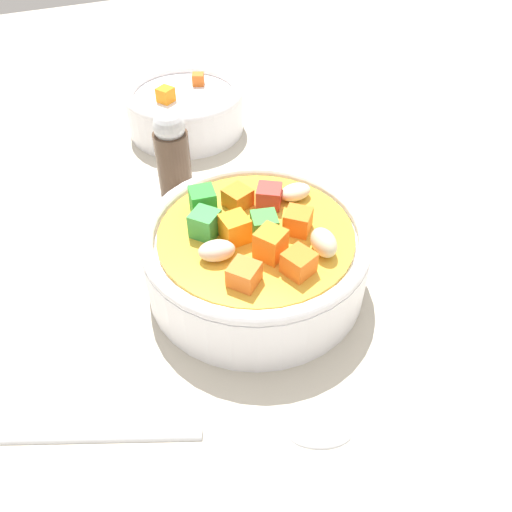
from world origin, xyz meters
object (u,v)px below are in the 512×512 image
spoon (201,432)px  pepper_shaker (172,154)px  soup_bowl_main (256,254)px  side_bowl_small (185,109)px

spoon → pepper_shaker: (5.75, 24.11, 3.66)cm
soup_bowl_main → side_bowl_small: size_ratio=1.33×
side_bowl_small → spoon: bearing=-106.2°
pepper_shaker → spoon: bearing=-103.4°
spoon → side_bowl_small: bearing=95.6°
soup_bowl_main → pepper_shaker: size_ratio=2.01×
side_bowl_small → pepper_shaker: 11.36cm
side_bowl_small → pepper_shaker: size_ratio=1.51×
spoon → side_bowl_small: size_ratio=1.72×
pepper_shaker → side_bowl_small: bearing=67.7°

